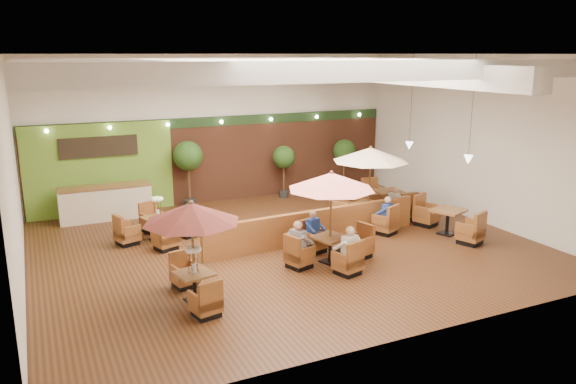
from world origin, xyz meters
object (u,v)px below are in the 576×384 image
diner_2 (299,240)px  topiary_1 (284,159)px  diner_0 (348,246)px  table_2 (370,172)px  topiary_2 (344,153)px  diner_4 (393,201)px  service_counter (106,203)px  table_0 (192,226)px  table_4 (447,222)px  diner_3 (386,211)px  table_1 (331,200)px  topiary_0 (188,158)px  diner_1 (314,227)px  booth_divider (315,226)px  table_3 (158,227)px  table_5 (388,202)px

diner_2 → topiary_1: bearing=136.9°
diner_0 → table_2: bearing=36.2°
topiary_2 → diner_4: topiary_2 is taller
service_counter → topiary_2: 9.53m
table_0 → table_4: bearing=-3.1°
table_4 → diner_3: bearing=133.2°
table_1 → topiary_0: size_ratio=1.05×
diner_4 → table_4: bearing=-174.4°
diner_2 → diner_4: bearing=95.5°
table_2 → diner_2: table_2 is taller
table_2 → diner_0: bearing=-154.0°
diner_1 → diner_4: (3.75, 1.46, 0.01)m
table_0 → topiary_2: bearing=30.0°
table_2 → topiary_2: size_ratio=1.31×
diner_3 → diner_0: bearing=-167.2°
booth_divider → topiary_1: 5.61m
diner_1 → topiary_1: bearing=-128.4°
table_4 → topiary_0: 9.23m
table_4 → diner_2: 5.49m
table_4 → table_0: bearing=168.2°
booth_divider → table_4: (4.09, -1.07, -0.11)m
service_counter → topiary_1: 6.83m
diner_4 → diner_2: bearing=99.6°
topiary_0 → topiary_1: size_ratio=1.21×
topiary_2 → diner_0: bearing=-119.9°
table_3 → table_4: (8.32, -3.24, -0.03)m
table_3 → diner_4: 7.69m
table_1 → table_2: size_ratio=0.94×
diner_0 → diner_3: size_ratio=1.11×
table_5 → diner_2: 6.26m
diner_0 → service_counter: bearing=108.7°
diner_4 → diner_3: bearing=117.5°
service_counter → table_4: 11.31m
booth_divider → topiary_2: topiary_2 is taller
booth_divider → table_5: size_ratio=2.62×
topiary_0 → topiary_1: 3.80m
table_0 → table_3: 4.85m
table_0 → topiary_1: 9.74m
topiary_0 → diner_4: topiary_0 is taller
topiary_0 → table_0: bearing=-104.6°
booth_divider → diner_1: bearing=-123.9°
table_3 → table_1: bearing=-62.7°
table_3 → table_5: bearing=-20.1°
diner_1 → table_4: bearing=154.0°
table_2 → table_0: bearing=-178.8°
topiary_2 → booth_divider: bearing=-127.7°
booth_divider → table_5: 4.25m
service_counter → diner_1: 7.66m
diner_3 → booth_divider: bearing=146.8°
table_1 → topiary_2: 8.34m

